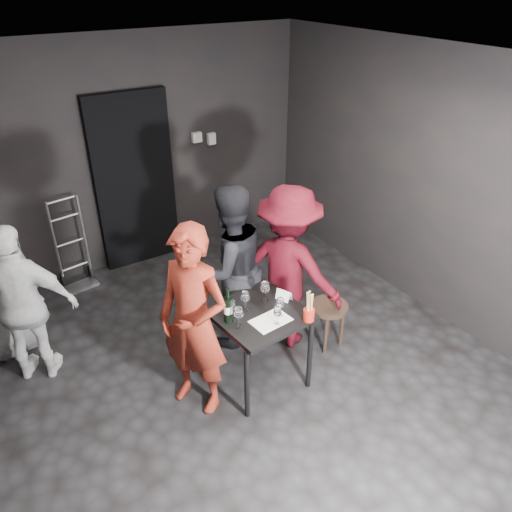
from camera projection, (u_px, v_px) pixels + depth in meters
floor at (242, 370)px, 4.66m from camera, size 4.50×5.00×0.02m
ceiling at (236, 66)px, 3.30m from camera, size 4.50×5.00×0.02m
wall_back at (130, 156)px, 5.80m from camera, size 4.50×0.04×2.70m
wall_right at (431, 186)px, 5.02m from camera, size 0.04×5.00×2.70m
doorway at (135, 182)px, 5.91m from camera, size 0.95×0.10×2.10m
wallbox_upper at (197, 137)px, 6.11m from camera, size 0.12×0.06×0.12m
wallbox_lower at (211, 139)px, 6.23m from camera, size 0.10×0.06×0.14m
hand_truck at (77, 269)px, 5.83m from camera, size 0.37×0.32×1.09m
tasting_table at (259, 321)px, 4.25m from camera, size 0.72×0.72×0.75m
stool at (328, 313)px, 4.80m from camera, size 0.37×0.37×0.47m
server_red at (193, 312)px, 3.88m from camera, size 0.74×0.82×1.89m
woman_black at (229, 260)px, 4.63m from camera, size 0.90×0.51×1.81m
man_maroon at (289, 262)px, 4.62m from camera, size 1.04×1.28×1.80m
bystander_cream at (24, 305)px, 4.26m from camera, size 1.00×0.79×1.54m
tasting_mat at (271, 321)px, 4.10m from camera, size 0.34×0.24×0.00m
wine_glass_a at (239, 317)px, 3.98m from camera, size 0.09×0.09×0.20m
wine_glass_b at (232, 310)px, 4.06m from camera, size 0.08×0.08×0.20m
wine_glass_c at (245, 300)px, 4.17m from camera, size 0.09×0.09×0.20m
wine_glass_d at (277, 315)px, 4.02m from camera, size 0.08×0.08×0.18m
wine_glass_e at (280, 306)px, 4.11m from camera, size 0.09×0.09×0.19m
wine_glass_f at (265, 291)px, 4.28m from camera, size 0.10×0.10×0.22m
wine_bottle at (228, 309)px, 4.04m from camera, size 0.08×0.08×0.31m
breadstick_cup at (309, 307)px, 4.04m from camera, size 0.09×0.09×0.29m
reserved_card at (283, 296)px, 4.32m from camera, size 0.13×0.15×0.10m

